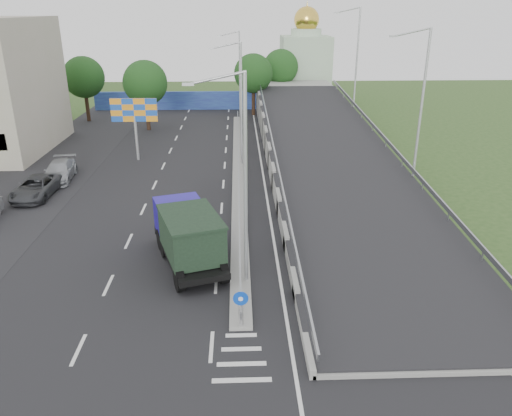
{
  "coord_description": "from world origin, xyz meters",
  "views": [
    {
      "loc": [
        -0.02,
        -15.59,
        12.68
      ],
      "look_at": [
        0.95,
        10.52,
        2.2
      ],
      "focal_mm": 35.0,
      "sensor_mm": 36.0,
      "label": 1
    }
  ],
  "objects_px": {
    "lamp_post_mid": "(239,98)",
    "dump_truck": "(188,233)",
    "church": "(305,62)",
    "parked_car_d": "(59,171)",
    "lamp_post_far": "(238,70)",
    "parked_car_c": "(36,187)",
    "lamp_post_near": "(241,172)",
    "billboard": "(134,114)",
    "sign_bollard": "(241,308)"
  },
  "relations": [
    {
      "from": "lamp_post_mid",
      "to": "church",
      "type": "distance_m",
      "value": 35.41
    },
    {
      "from": "lamp_post_near",
      "to": "dump_truck",
      "type": "height_order",
      "value": "lamp_post_near"
    },
    {
      "from": "lamp_post_near",
      "to": "parked_car_d",
      "type": "height_order",
      "value": "lamp_post_near"
    },
    {
      "from": "lamp_post_near",
      "to": "billboard",
      "type": "relative_size",
      "value": 1.83
    },
    {
      "from": "lamp_post_mid",
      "to": "billboard",
      "type": "xyz_separation_m",
      "value": [
        -9.11,
        2.0,
        -1.62
      ]
    },
    {
      "from": "lamp_post_mid",
      "to": "church",
      "type": "xyz_separation_m",
      "value": [
        9.89,
        34.0,
        -0.5
      ]
    },
    {
      "from": "church",
      "to": "dump_truck",
      "type": "height_order",
      "value": "church"
    },
    {
      "from": "lamp_post_near",
      "to": "church",
      "type": "height_order",
      "value": "church"
    },
    {
      "from": "lamp_post_far",
      "to": "dump_truck",
      "type": "bearing_deg",
      "value": -94.32
    },
    {
      "from": "lamp_post_near",
      "to": "parked_car_c",
      "type": "bearing_deg",
      "value": 139.04
    },
    {
      "from": "sign_bollard",
      "to": "church",
      "type": "distance_m",
      "value": 58.84
    },
    {
      "from": "church",
      "to": "parked_car_d",
      "type": "bearing_deg",
      "value": -122.89
    },
    {
      "from": "lamp_post_mid",
      "to": "dump_truck",
      "type": "height_order",
      "value": "lamp_post_mid"
    },
    {
      "from": "sign_bollard",
      "to": "lamp_post_far",
      "type": "height_order",
      "value": "lamp_post_far"
    },
    {
      "from": "dump_truck",
      "to": "parked_car_d",
      "type": "distance_m",
      "value": 18.31
    },
    {
      "from": "lamp_post_near",
      "to": "billboard",
      "type": "height_order",
      "value": "lamp_post_near"
    },
    {
      "from": "lamp_post_far",
      "to": "parked_car_c",
      "type": "distance_m",
      "value": 31.37
    },
    {
      "from": "lamp_post_far",
      "to": "parked_car_d",
      "type": "bearing_deg",
      "value": -121.41
    },
    {
      "from": "parked_car_d",
      "to": "lamp_post_far",
      "type": "bearing_deg",
      "value": 52.88
    },
    {
      "from": "sign_bollard",
      "to": "lamp_post_near",
      "type": "bearing_deg",
      "value": 88.36
    },
    {
      "from": "parked_car_d",
      "to": "church",
      "type": "bearing_deg",
      "value": 51.41
    },
    {
      "from": "parked_car_c",
      "to": "parked_car_d",
      "type": "distance_m",
      "value": 3.86
    },
    {
      "from": "lamp_post_near",
      "to": "lamp_post_mid",
      "type": "bearing_deg",
      "value": 90.0
    },
    {
      "from": "billboard",
      "to": "lamp_post_far",
      "type": "bearing_deg",
      "value": 63.16
    },
    {
      "from": "dump_truck",
      "to": "parked_car_d",
      "type": "relative_size",
      "value": 1.45
    },
    {
      "from": "parked_car_d",
      "to": "lamp_post_near",
      "type": "bearing_deg",
      "value": -55.02
    },
    {
      "from": "lamp_post_near",
      "to": "dump_truck",
      "type": "distance_m",
      "value": 5.53
    },
    {
      "from": "lamp_post_near",
      "to": "church",
      "type": "xyz_separation_m",
      "value": [
        9.89,
        54.0,
        -0.5
      ]
    },
    {
      "from": "lamp_post_near",
      "to": "dump_truck",
      "type": "xyz_separation_m",
      "value": [
        -2.84,
        2.35,
        -4.12
      ]
    },
    {
      "from": "lamp_post_far",
      "to": "sign_bollard",
      "type": "bearing_deg",
      "value": -90.14
    },
    {
      "from": "lamp_post_mid",
      "to": "parked_car_d",
      "type": "xyz_separation_m",
      "value": [
        -14.28,
        -3.39,
        -5.07
      ]
    },
    {
      "from": "billboard",
      "to": "parked_car_c",
      "type": "xyz_separation_m",
      "value": [
        -5.61,
        -9.23,
        -3.47
      ]
    },
    {
      "from": "church",
      "to": "lamp_post_near",
      "type": "bearing_deg",
      "value": -100.38
    },
    {
      "from": "sign_bollard",
      "to": "billboard",
      "type": "height_order",
      "value": "billboard"
    },
    {
      "from": "billboard",
      "to": "dump_truck",
      "type": "bearing_deg",
      "value": -72.32
    },
    {
      "from": "lamp_post_mid",
      "to": "billboard",
      "type": "height_order",
      "value": "lamp_post_mid"
    },
    {
      "from": "sign_bollard",
      "to": "lamp_post_mid",
      "type": "distance_m",
      "value": 24.3
    },
    {
      "from": "sign_bollard",
      "to": "lamp_post_mid",
      "type": "xyz_separation_m",
      "value": [
        0.11,
        23.83,
        4.77
      ]
    },
    {
      "from": "lamp_post_far",
      "to": "lamp_post_mid",
      "type": "bearing_deg",
      "value": -90.0
    },
    {
      "from": "lamp_post_far",
      "to": "parked_car_c",
      "type": "xyz_separation_m",
      "value": [
        -14.72,
        -27.23,
        -5.09
      ]
    },
    {
      "from": "church",
      "to": "parked_car_c",
      "type": "bearing_deg",
      "value": -120.83
    },
    {
      "from": "lamp_post_near",
      "to": "lamp_post_far",
      "type": "bearing_deg",
      "value": 90.0
    },
    {
      "from": "lamp_post_near",
      "to": "dump_truck",
      "type": "bearing_deg",
      "value": 140.46
    },
    {
      "from": "sign_bollard",
      "to": "church",
      "type": "bearing_deg",
      "value": 80.19
    },
    {
      "from": "sign_bollard",
      "to": "billboard",
      "type": "distance_m",
      "value": 27.53
    },
    {
      "from": "sign_bollard",
      "to": "billboard",
      "type": "xyz_separation_m",
      "value": [
        -9.0,
        25.83,
        3.15
      ]
    },
    {
      "from": "lamp_post_far",
      "to": "billboard",
      "type": "distance_m",
      "value": 20.24
    },
    {
      "from": "lamp_post_mid",
      "to": "dump_truck",
      "type": "bearing_deg",
      "value": -99.15
    },
    {
      "from": "parked_car_c",
      "to": "parked_car_d",
      "type": "relative_size",
      "value": 1.02
    },
    {
      "from": "parked_car_d",
      "to": "parked_car_c",
      "type": "bearing_deg",
      "value": -102.17
    }
  ]
}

